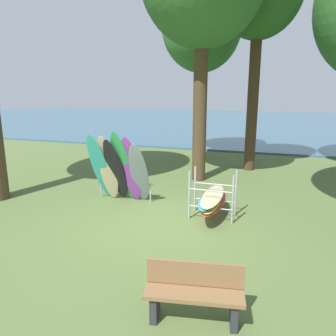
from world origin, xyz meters
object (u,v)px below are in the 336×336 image
tree_deep_back (202,26)px  board_storage_rack (212,199)px  leaning_board_pile (119,170)px  park_bench (194,292)px

tree_deep_back → board_storage_rack: 10.03m
leaning_board_pile → park_bench: leaning_board_pile is taller
leaning_board_pile → board_storage_rack: (2.77, -0.21, -0.51)m
board_storage_rack → tree_deep_back: bearing=105.6°
tree_deep_back → board_storage_rack: tree_deep_back is taller
tree_deep_back → park_bench: bearing=-77.1°
tree_deep_back → park_bench: tree_deep_back is taller
tree_deep_back → board_storage_rack: (2.23, -7.98, -5.65)m
leaning_board_pile → park_bench: 5.37m
tree_deep_back → leaning_board_pile: (-0.55, -7.77, -5.14)m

